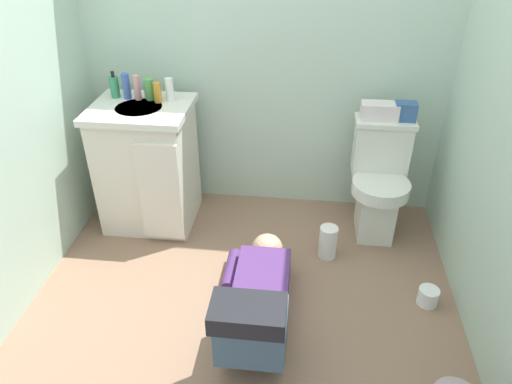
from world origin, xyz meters
name	(u,v)px	position (x,y,z in m)	size (l,w,h in m)	color
ground_plane	(245,296)	(0.00, 0.00, -0.02)	(2.82, 3.01, 0.04)	#8C6A53
wall_back	(265,29)	(0.00, 1.04, 1.20)	(2.48, 0.08, 2.40)	#B2CDB8
toilet	(379,181)	(0.76, 0.71, 0.37)	(0.36, 0.46, 0.75)	silver
vanity_cabinet	(148,165)	(-0.71, 0.66, 0.42)	(0.60, 0.53, 0.82)	silver
faucet	(146,90)	(-0.72, 0.80, 0.87)	(0.02, 0.02, 0.10)	silver
person_plumber	(257,301)	(0.09, -0.22, 0.18)	(0.39, 1.06, 0.52)	#512D6B
tissue_box	(380,111)	(0.72, 0.80, 0.80)	(0.22, 0.11, 0.10)	silver
toiletry_bag	(405,111)	(0.87, 0.80, 0.81)	(0.12, 0.09, 0.11)	#33598C
soap_dispenser	(115,87)	(-0.91, 0.78, 0.89)	(0.06, 0.06, 0.17)	#368E5C
bottle_blue	(126,86)	(-0.83, 0.77, 0.90)	(0.05, 0.05, 0.16)	#3F61B1
bottle_pink	(137,88)	(-0.75, 0.76, 0.90)	(0.04, 0.04, 0.15)	pink
bottle_green	(150,89)	(-0.68, 0.77, 0.89)	(0.06, 0.06, 0.13)	#529F4F
bottle_amber	(157,93)	(-0.62, 0.73, 0.88)	(0.05, 0.05, 0.12)	#C8892B
bottle_white	(169,89)	(-0.56, 0.77, 0.89)	(0.05, 0.05, 0.14)	white
paper_towel_roll	(328,242)	(0.46, 0.39, 0.11)	(0.11, 0.11, 0.21)	white
toilet_paper_roll	(428,297)	(1.00, 0.04, 0.05)	(0.11, 0.11, 0.10)	white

